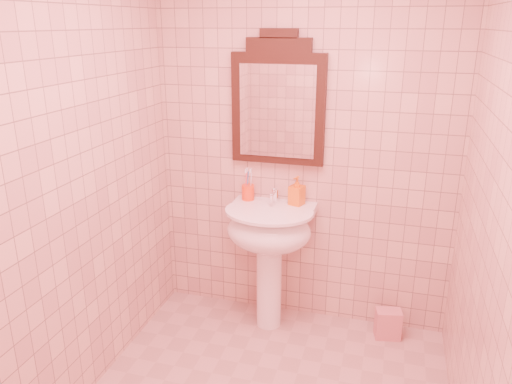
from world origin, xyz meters
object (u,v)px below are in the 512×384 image
(mirror, at_px, (278,103))
(toothbrush_cup, at_px, (248,192))
(towel, at_px, (388,324))
(pedestal_sink, at_px, (269,238))
(soap_dispenser, at_px, (297,191))

(mirror, distance_m, toothbrush_cup, 0.64)
(toothbrush_cup, xyz_separation_m, towel, (1.00, -0.08, -0.82))
(pedestal_sink, distance_m, toothbrush_cup, 0.35)
(toothbrush_cup, xyz_separation_m, soap_dispenser, (0.34, -0.00, 0.04))
(pedestal_sink, bearing_deg, soap_dispenser, 44.31)
(mirror, xyz_separation_m, toothbrush_cup, (-0.19, -0.05, -0.61))
(pedestal_sink, xyz_separation_m, towel, (0.81, 0.07, -0.56))
(mirror, relative_size, toothbrush_cup, 4.34)
(pedestal_sink, relative_size, soap_dispenser, 4.43)
(towel, bearing_deg, mirror, 171.01)
(pedestal_sink, bearing_deg, towel, 5.16)
(pedestal_sink, distance_m, towel, 0.99)
(soap_dispenser, bearing_deg, towel, 12.04)
(pedestal_sink, relative_size, mirror, 1.01)
(towel, bearing_deg, soap_dispenser, 173.68)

